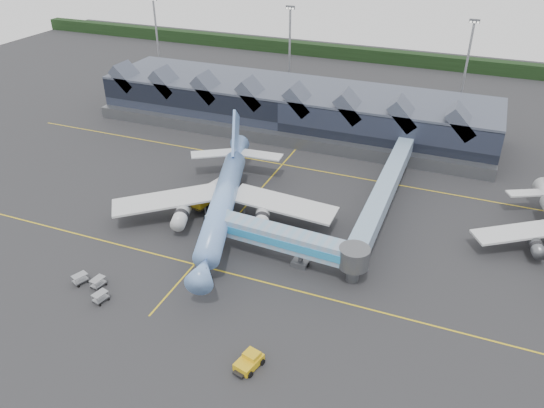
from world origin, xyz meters
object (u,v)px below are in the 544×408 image
at_px(fuel_truck, 214,190).
at_px(pushback_tug, 249,361).
at_px(main_airliner, 224,198).
at_px(jet_bridge, 294,242).

relative_size(fuel_truck, pushback_tug, 2.66).
distance_m(fuel_truck, pushback_tug, 39.04).
xyz_separation_m(main_airliner, fuel_truck, (-4.50, 4.95, -2.03)).
height_order(fuel_truck, pushback_tug, fuel_truck).
xyz_separation_m(jet_bridge, fuel_truck, (-19.35, 12.23, -1.72)).
distance_m(jet_bridge, fuel_truck, 22.96).
relative_size(main_airliner, pushback_tug, 10.16).
bearing_deg(fuel_truck, pushback_tug, -45.00).
bearing_deg(main_airliner, fuel_truck, 114.17).
bearing_deg(jet_bridge, fuel_truck, 151.24).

